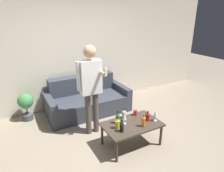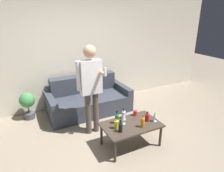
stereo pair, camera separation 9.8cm
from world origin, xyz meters
The scene contains 15 objects.
ground_plane centered at (0.00, 0.00, 0.00)m, with size 16.00×16.00×0.00m, color gray.
wall_back centered at (0.00, 2.11, 1.35)m, with size 8.00×0.06×2.70m.
couch centered at (0.11, 1.60, 0.28)m, with size 1.85×0.95×0.79m.
coffee_table centered at (0.30, 0.01, 0.38)m, with size 0.98×0.61×0.42m.
bottle_orange centered at (0.42, -0.15, 0.51)m, with size 0.06×0.06×0.22m.
bottle_green centered at (0.28, 0.24, 0.49)m, with size 0.07×0.07×0.18m.
bottle_dark centered at (0.01, 0.01, 0.50)m, with size 0.07×0.07×0.20m.
bottle_yellow centered at (0.02, -0.11, 0.50)m, with size 0.07×0.07×0.20m.
bottle_red centered at (0.09, 0.14, 0.51)m, with size 0.07×0.07×0.22m.
bottle_clear centered at (0.60, -0.03, 0.49)m, with size 0.08×0.08×0.17m.
wine_glass_near centered at (0.71, -0.10, 0.55)m, with size 0.07×0.07×0.19m.
wine_glass_far centered at (0.18, 0.07, 0.55)m, with size 0.08×0.08×0.19m.
cup_on_table centered at (0.52, 0.23, 0.47)m, with size 0.07×0.07×0.10m.
person_standing_front centered at (-0.14, 0.70, 1.02)m, with size 0.45×0.43×1.69m.
potted_plant centered at (-1.19, 1.82, 0.37)m, with size 0.32×0.32×0.60m.
Camera 2 is at (-1.32, -2.47, 2.21)m, focal length 32.00 mm.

